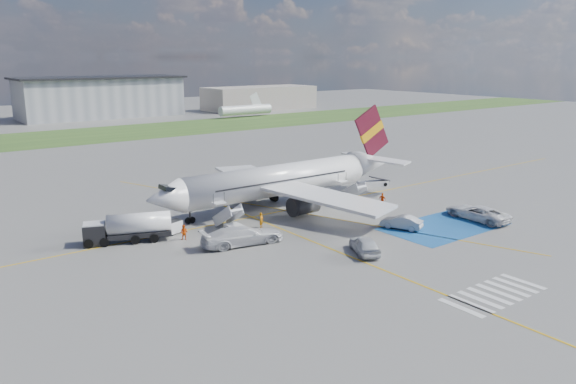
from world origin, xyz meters
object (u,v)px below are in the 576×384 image
gpu_cart (173,228)px  belt_loader (373,184)px  fuel_tanker (128,230)px  car_silver_a (365,245)px  van_white_a (478,210)px  van_white_b (242,233)px  airliner (286,179)px  car_silver_b (401,222)px

gpu_cart → belt_loader: size_ratio=0.39×
fuel_tanker → car_silver_a: fuel_tanker is taller
belt_loader → car_silver_a: 29.17m
van_white_a → van_white_b: van_white_b is taller
van_white_a → van_white_b: 27.86m
van_white_a → gpu_cart: bearing=-25.0°
belt_loader → van_white_b: 31.14m
airliner → belt_loader: size_ratio=7.24×
fuel_tanker → gpu_cart: 4.85m
fuel_tanker → belt_loader: fuel_tanker is taller
car_silver_a → van_white_a: size_ratio=0.83×
airliner → car_silver_a: bearing=-104.1°
gpu_cart → belt_loader: same height
airliner → van_white_b: size_ratio=5.77×
airliner → gpu_cart: 17.02m
gpu_cart → airliner: bearing=-8.8°
gpu_cart → van_white_b: (3.97, -7.43, 0.59)m
gpu_cart → car_silver_a: size_ratio=0.40×
gpu_cart → car_silver_b: 24.68m
car_silver_b → van_white_a: bearing=138.8°
airliner → gpu_cart: size_ratio=18.42×
belt_loader → car_silver_b: bearing=-109.3°
airliner → van_white_b: 16.11m
belt_loader → van_white_a: bearing=-80.6°
car_silver_b → van_white_a: size_ratio=0.76×
belt_loader → airliner: bearing=-159.0°
car_silver_a → van_white_a: 18.49m
airliner → car_silver_b: size_ratio=8.13×
gpu_cart → car_silver_b: bearing=-49.4°
airliner → fuel_tanker: bearing=-174.8°
gpu_cart → belt_loader: (33.20, 3.27, -0.30)m
car_silver_a → van_white_b: bearing=-22.4°
gpu_cart → car_silver_b: car_silver_b is taller
airliner → car_silver_b: bearing=-75.4°
car_silver_a → car_silver_b: bearing=-132.8°
fuel_tanker → car_silver_b: 28.98m
airliner → belt_loader: airliner is taller
belt_loader → van_white_a: 19.76m
car_silver_a → van_white_b: van_white_b is taller
van_white_a → van_white_b: size_ratio=0.94×
belt_loader → van_white_b: (-29.23, -10.70, 0.88)m
belt_loader → car_silver_b: size_ratio=1.12×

